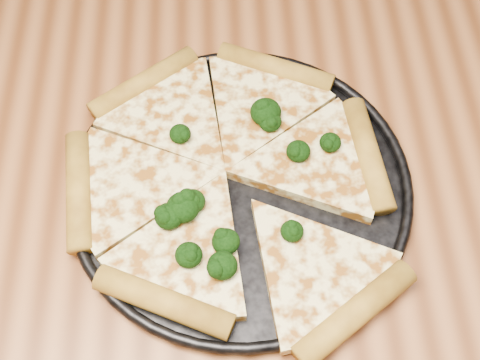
{
  "coord_description": "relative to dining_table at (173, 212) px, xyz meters",
  "views": [
    {
      "loc": [
        0.06,
        -0.34,
        1.29
      ],
      "look_at": [
        0.07,
        -0.03,
        0.77
      ],
      "focal_mm": 48.18,
      "sensor_mm": 36.0,
      "label": 1
    }
  ],
  "objects": [
    {
      "name": "dining_table",
      "position": [
        0.0,
        0.0,
        0.0
      ],
      "size": [
        1.2,
        0.9,
        0.75
      ],
      "color": "brown",
      "rests_on": "ground"
    },
    {
      "name": "pizza_pan",
      "position": [
        0.07,
        -0.03,
        0.1
      ],
      "size": [
        0.33,
        0.33,
        0.02
      ],
      "color": "black",
      "rests_on": "dining_table"
    },
    {
      "name": "broccoli_florets",
      "position": [
        0.06,
        -0.04,
        0.12
      ],
      "size": [
        0.18,
        0.19,
        0.02
      ],
      "color": "black",
      "rests_on": "pizza"
    },
    {
      "name": "pizza",
      "position": [
        0.06,
        -0.02,
        0.11
      ],
      "size": [
        0.33,
        0.36,
        0.02
      ],
      "rotation": [
        0.0,
        0.0,
        -0.42
      ],
      "color": "#ECDD90",
      "rests_on": "pizza_pan"
    }
  ]
}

